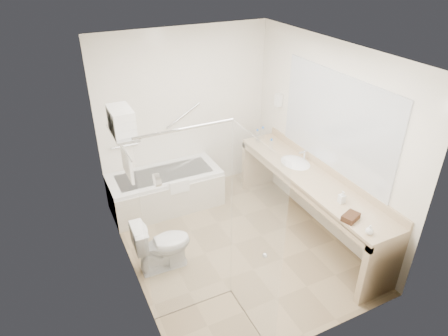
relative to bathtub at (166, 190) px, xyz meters
name	(u,v)px	position (x,y,z in m)	size (l,w,h in m)	color
floor	(234,244)	(0.50, -1.24, -0.28)	(3.20, 3.20, 0.00)	#9F8862
ceiling	(237,52)	(0.50, -1.24, 2.22)	(2.60, 3.20, 0.10)	white
wall_back	(185,114)	(0.50, 0.36, 0.97)	(2.60, 0.10, 2.50)	white
wall_front	(322,242)	(0.50, -2.84, 0.97)	(2.60, 0.10, 2.50)	white
wall_left	(124,187)	(-0.80, -1.24, 0.97)	(0.10, 3.20, 2.50)	white
wall_right	(325,140)	(1.80, -1.24, 0.97)	(0.10, 3.20, 2.50)	white
bathtub	(166,190)	(0.00, 0.00, 0.00)	(1.60, 0.73, 0.59)	white
grab_bar_short	(125,146)	(-0.45, 0.32, 0.67)	(0.03, 0.03, 0.40)	silver
grab_bar_long	(183,116)	(0.45, 0.32, 0.97)	(0.03, 0.03, 0.60)	silver
shower_enclosure	(221,234)	(-0.13, -2.16, 0.79)	(0.96, 0.91, 2.11)	silver
towel_shelf	(122,128)	(-0.67, -0.89, 1.48)	(0.24, 0.55, 0.81)	silver
vanity_counter	(310,190)	(1.52, -1.39, 0.36)	(0.55, 2.70, 0.95)	tan
sink	(295,164)	(1.55, -0.99, 0.54)	(0.40, 0.52, 0.14)	white
faucet	(305,155)	(1.70, -0.99, 0.65)	(0.03, 0.03, 0.14)	silver
mirror	(335,122)	(1.79, -1.39, 1.27)	(0.02, 2.00, 1.20)	silver
hairdryer_unit	(278,100)	(1.75, -0.19, 1.17)	(0.08, 0.10, 0.18)	white
toilet	(162,245)	(-0.45, -1.22, 0.06)	(0.38, 0.68, 0.67)	white
amenity_basket	(351,217)	(1.35, -2.31, 0.61)	(0.20, 0.13, 0.07)	#452918
soap_bottle_a	(342,200)	(1.47, -2.02, 0.61)	(0.07, 0.15, 0.07)	white
soap_bottle_b	(369,231)	(1.35, -2.58, 0.62)	(0.08, 0.11, 0.08)	white
water_bottle_left	(271,145)	(1.44, -0.54, 0.66)	(0.06, 0.06, 0.19)	silver
water_bottle_mid	(257,135)	(1.45, -0.14, 0.65)	(0.05, 0.05, 0.17)	silver
water_bottle_right	(263,133)	(1.54, -0.14, 0.66)	(0.06, 0.06, 0.19)	silver
drinking_glass_near	(258,139)	(1.42, -0.22, 0.62)	(0.08, 0.08, 0.10)	silver
drinking_glass_far	(283,163)	(1.35, -1.00, 0.62)	(0.07, 0.07, 0.08)	silver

